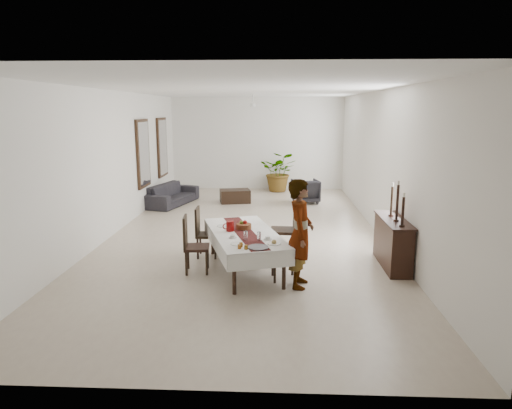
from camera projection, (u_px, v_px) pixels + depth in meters
name	position (u px, v px, depth m)	size (l,w,h in m)	color
floor	(246.00, 233.00, 10.46)	(6.00, 12.00, 0.00)	beige
ceiling	(246.00, 90.00, 9.81)	(6.00, 12.00, 0.02)	white
wall_back	(257.00, 144.00, 16.00)	(6.00, 0.02, 3.20)	white
wall_front	(203.00, 238.00, 4.27)	(6.00, 0.02, 3.20)	white
wall_left	(113.00, 163.00, 10.27)	(0.02, 12.00, 3.20)	white
wall_right	(382.00, 164.00, 10.00)	(0.02, 12.00, 3.20)	white
dining_table_top	(244.00, 234.00, 7.94)	(0.90, 2.17, 0.05)	black
table_leg_fl	(234.00, 275.00, 6.94)	(0.06, 0.06, 0.63)	black
table_leg_fr	(284.00, 270.00, 7.13)	(0.06, 0.06, 0.63)	black
table_leg_bl	(213.00, 238.00, 8.89)	(0.06, 0.06, 0.63)	black
table_leg_br	(252.00, 236.00, 9.08)	(0.06, 0.06, 0.63)	black
tablecloth_top	(244.00, 232.00, 7.93)	(1.06, 2.33, 0.01)	white
tablecloth_drape_left	(214.00, 242.00, 7.83)	(0.01, 2.33, 0.27)	white
tablecloth_drape_right	(273.00, 238.00, 8.09)	(0.01, 2.33, 0.27)	silver
tablecloth_drape_near	(262.00, 261.00, 6.86)	(1.06, 0.01, 0.27)	white
tablecloth_drape_far	(231.00, 224.00, 9.06)	(1.06, 0.01, 0.27)	silver
table_runner	(244.00, 232.00, 7.93)	(0.32, 2.26, 0.00)	#5B1B1A
red_pitcher	(230.00, 226.00, 7.99)	(0.14, 0.14, 0.18)	maroon
pitcher_handle	(226.00, 226.00, 7.97)	(0.11, 0.11, 0.02)	maroon
wine_glass_near	(259.00, 236.00, 7.39)	(0.06, 0.06, 0.15)	silver
wine_glass_mid	(246.00, 236.00, 7.43)	(0.06, 0.06, 0.15)	white
teacup_right	(268.00, 238.00, 7.48)	(0.08, 0.08, 0.05)	white
saucer_right	(268.00, 239.00, 7.49)	(0.14, 0.14, 0.01)	silver
teacup_left	(233.00, 237.00, 7.56)	(0.08, 0.08, 0.05)	silver
saucer_left	(233.00, 238.00, 7.57)	(0.14, 0.14, 0.01)	silver
plate_near_right	(274.00, 244.00, 7.24)	(0.22, 0.22, 0.01)	white
bread_near_right	(274.00, 242.00, 7.23)	(0.08, 0.08, 0.08)	tan
plate_near_left	(237.00, 244.00, 7.22)	(0.22, 0.22, 0.01)	white
plate_far_left	(223.00, 226.00, 8.33)	(0.22, 0.22, 0.01)	white
serving_tray	(258.00, 247.00, 7.03)	(0.32, 0.32, 0.02)	#434348
jam_jar_a	(246.00, 247.00, 6.95)	(0.06, 0.06, 0.07)	brown
jam_jar_b	(239.00, 247.00, 6.98)	(0.06, 0.06, 0.07)	#8D4D14
jam_jar_c	(241.00, 245.00, 7.08)	(0.06, 0.06, 0.07)	#945515
fruit_basket	(244.00, 226.00, 8.15)	(0.27, 0.27, 0.09)	brown
fruit_red	(245.00, 222.00, 8.16)	(0.08, 0.08, 0.08)	maroon
fruit_green	(241.00, 222.00, 8.15)	(0.07, 0.07, 0.07)	olive
chair_right_near_seat	(284.00, 254.00, 7.54)	(0.41, 0.41, 0.05)	black
chair_right_near_leg_fl	(295.00, 271.00, 7.44)	(0.04, 0.04, 0.41)	black
chair_right_near_leg_fr	(292.00, 264.00, 7.77)	(0.04, 0.04, 0.41)	black
chair_right_near_leg_bl	(275.00, 271.00, 7.41)	(0.04, 0.04, 0.41)	black
chair_right_near_leg_br	(273.00, 264.00, 7.74)	(0.04, 0.04, 0.41)	black
chair_right_near_back	(296.00, 238.00, 7.50)	(0.41, 0.04, 0.53)	black
chair_right_far_seat	(283.00, 231.00, 8.74)	(0.48, 0.48, 0.05)	black
chair_right_far_leg_fl	(293.00, 247.00, 8.59)	(0.05, 0.05, 0.48)	black
chair_right_far_leg_fr	(293.00, 241.00, 8.97)	(0.05, 0.05, 0.48)	black
chair_right_far_leg_bl	(272.00, 247.00, 8.63)	(0.05, 0.05, 0.48)	black
chair_right_far_leg_br	(273.00, 241.00, 9.01)	(0.05, 0.05, 0.48)	black
chair_right_far_back	(295.00, 214.00, 8.65)	(0.48, 0.04, 0.61)	black
chair_left_near_seat	(197.00, 247.00, 7.88)	(0.42, 0.42, 0.05)	black
chair_left_near_leg_fl	(188.00, 257.00, 8.08)	(0.04, 0.04, 0.42)	black
chair_left_near_leg_fr	(186.00, 264.00, 7.75)	(0.04, 0.04, 0.42)	black
chair_left_near_leg_bl	(208.00, 257.00, 8.10)	(0.04, 0.04, 0.42)	black
chair_left_near_leg_br	(207.00, 263.00, 7.76)	(0.04, 0.04, 0.42)	black
chair_left_near_back	(185.00, 232.00, 7.81)	(0.42, 0.04, 0.54)	black
chair_left_far_seat	(207.00, 235.00, 8.72)	(0.41, 0.41, 0.05)	black
chair_left_far_leg_fl	(200.00, 244.00, 8.93)	(0.04, 0.04, 0.40)	black
chair_left_far_leg_fr	(198.00, 249.00, 8.61)	(0.04, 0.04, 0.40)	black
chair_left_far_leg_bl	(217.00, 244.00, 8.92)	(0.04, 0.04, 0.40)	black
chair_left_far_leg_br	(215.00, 249.00, 8.59)	(0.04, 0.04, 0.40)	black
chair_left_far_back	(197.00, 221.00, 8.67)	(0.41, 0.04, 0.52)	black
woman	(300.00, 234.00, 7.16)	(0.63, 0.42, 1.74)	#95969D
sideboard_body	(393.00, 243.00, 8.18)	(0.38, 1.41, 0.84)	black
sideboard_top	(394.00, 220.00, 8.09)	(0.41, 1.46, 0.03)	black
candlestick_near_base	(402.00, 226.00, 7.58)	(0.09, 0.09, 0.03)	black
candlestick_near_shaft	(403.00, 211.00, 7.53)	(0.05, 0.05, 0.47)	black
candlestick_near_candle	(404.00, 195.00, 7.48)	(0.03, 0.03, 0.08)	white
candlestick_mid_base	(396.00, 220.00, 7.95)	(0.09, 0.09, 0.03)	black
candlestick_mid_shaft	(397.00, 202.00, 7.88)	(0.05, 0.05, 0.61)	black
candlestick_mid_candle	(399.00, 183.00, 7.81)	(0.03, 0.03, 0.08)	beige
candlestick_far_base	(391.00, 215.00, 8.32)	(0.09, 0.09, 0.03)	black
candlestick_far_shaft	(392.00, 201.00, 8.26)	(0.05, 0.05, 0.52)	black
candlestick_far_candle	(393.00, 185.00, 8.20)	(0.03, 0.03, 0.08)	silver
sofa	(172.00, 194.00, 13.57)	(2.07, 0.81, 0.60)	#28252A
armchair	(305.00, 191.00, 13.79)	(0.76, 0.78, 0.71)	#262429
coffee_table	(235.00, 196.00, 13.86)	(0.89, 0.59, 0.39)	black
potted_plant	(279.00, 172.00, 15.67)	(1.23, 1.06, 1.36)	#255B24
mirror_frame_near	(143.00, 154.00, 12.42)	(0.06, 1.05, 1.85)	black
mirror_glass_near	(144.00, 154.00, 12.42)	(0.01, 0.90, 1.70)	white
mirror_frame_far	(162.00, 147.00, 14.47)	(0.06, 1.05, 1.85)	black
mirror_glass_far	(163.00, 147.00, 14.47)	(0.01, 0.90, 1.70)	silver
fan_rod	(253.00, 98.00, 12.76)	(0.04, 0.04, 0.20)	silver
fan_hub	(253.00, 105.00, 12.80)	(0.16, 0.16, 0.08)	silver
fan_blade_n	(253.00, 105.00, 13.15)	(0.10, 0.55, 0.01)	silver
fan_blade_s	(252.00, 105.00, 12.46)	(0.10, 0.55, 0.01)	silver
fan_blade_e	(265.00, 105.00, 12.79)	(0.55, 0.10, 0.01)	white
fan_blade_w	(240.00, 105.00, 12.82)	(0.55, 0.10, 0.01)	white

